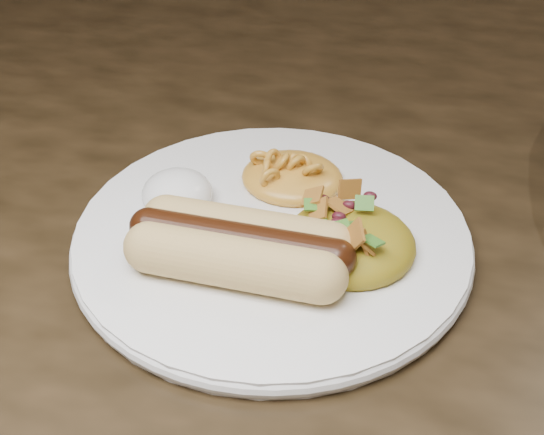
# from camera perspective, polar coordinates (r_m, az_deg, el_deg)

# --- Properties ---
(table) EXTENTS (1.60, 0.90, 0.75)m
(table) POSITION_cam_1_polar(r_m,az_deg,el_deg) (0.63, -8.16, -3.96)
(table) COLOR black
(table) RESTS_ON floor
(plate) EXTENTS (0.29, 0.29, 0.01)m
(plate) POSITION_cam_1_polar(r_m,az_deg,el_deg) (0.50, 0.00, -1.52)
(plate) COLOR white
(plate) RESTS_ON table
(hotdog) EXTENTS (0.12, 0.07, 0.03)m
(hotdog) POSITION_cam_1_polar(r_m,az_deg,el_deg) (0.46, -2.41, -2.15)
(hotdog) COLOR #D5B55A
(hotdog) RESTS_ON plate
(mac_and_cheese) EXTENTS (0.08, 0.07, 0.03)m
(mac_and_cheese) POSITION_cam_1_polar(r_m,az_deg,el_deg) (0.53, 1.55, 3.90)
(mac_and_cheese) COLOR orange
(mac_and_cheese) RESTS_ON plate
(sour_cream) EXTENTS (0.06, 0.06, 0.03)m
(sour_cream) POSITION_cam_1_polar(r_m,az_deg,el_deg) (0.52, -7.21, 2.41)
(sour_cream) COLOR white
(sour_cream) RESTS_ON plate
(taco_salad) EXTENTS (0.09, 0.08, 0.04)m
(taco_salad) POSITION_cam_1_polar(r_m,az_deg,el_deg) (0.47, 5.86, -1.17)
(taco_salad) COLOR #A96301
(taco_salad) RESTS_ON plate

